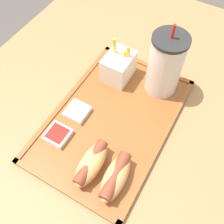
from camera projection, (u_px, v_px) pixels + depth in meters
The scene contains 9 objects.
ground_plane at pixel (104, 204), 1.31m from camera, with size 8.00×8.00×0.00m, color #4C4742.
dining_table at pixel (101, 178), 0.99m from camera, with size 1.26×0.81×0.78m.
food_tray at pixel (112, 119), 0.66m from camera, with size 0.43×0.28×0.01m.
soda_cup at pixel (165, 65), 0.65m from camera, with size 0.09×0.09×0.21m.
hot_dog_far at pixel (115, 177), 0.55m from camera, with size 0.12×0.06×0.05m.
hot_dog_near at pixel (91, 163), 0.57m from camera, with size 0.12×0.05×0.05m.
fries_carton at pixel (119, 66), 0.71m from camera, with size 0.09×0.07×0.12m.
sauce_cup_mayo at pixel (77, 111), 0.66m from camera, with size 0.05×0.05×0.02m.
sauce_cup_ketchup at pixel (58, 135), 0.63m from camera, with size 0.05×0.05×0.02m.
Camera 1 is at (0.27, 0.20, 1.35)m, focal length 42.00 mm.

